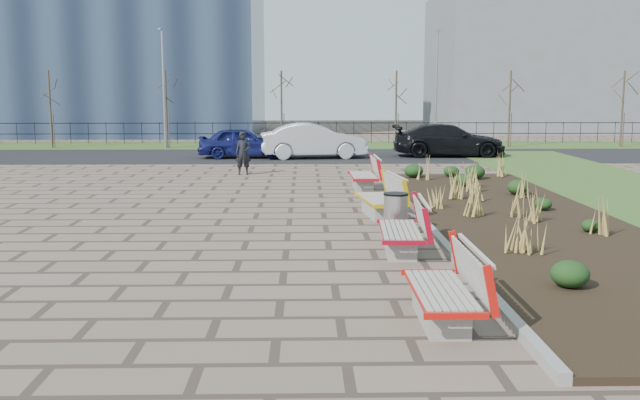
{
  "coord_description": "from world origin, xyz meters",
  "views": [
    {
      "loc": [
        1.19,
        -11.02,
        3.09
      ],
      "look_at": [
        1.5,
        3.0,
        0.9
      ],
      "focal_mm": 40.0,
      "sensor_mm": 36.0,
      "label": 1
    }
  ],
  "objects_px": {
    "bench_a": "(441,286)",
    "lamp_west": "(164,90)",
    "car_black": "(449,140)",
    "pedestrian": "(243,153)",
    "car_blue": "(243,143)",
    "car_silver": "(314,141)",
    "bench_b": "(400,227)",
    "litter_bin": "(396,215)",
    "lamp_east": "(436,90)",
    "bench_c": "(379,196)",
    "bench_d": "(363,173)"
  },
  "relations": [
    {
      "from": "bench_a",
      "to": "car_black",
      "type": "bearing_deg",
      "value": 78.65
    },
    {
      "from": "car_blue",
      "to": "car_silver",
      "type": "distance_m",
      "value": 3.17
    },
    {
      "from": "bench_c",
      "to": "bench_d",
      "type": "height_order",
      "value": "same"
    },
    {
      "from": "bench_b",
      "to": "car_silver",
      "type": "height_order",
      "value": "car_silver"
    },
    {
      "from": "bench_c",
      "to": "lamp_west",
      "type": "relative_size",
      "value": 0.35
    },
    {
      "from": "bench_c",
      "to": "car_silver",
      "type": "bearing_deg",
      "value": 88.06
    },
    {
      "from": "bench_c",
      "to": "litter_bin",
      "type": "height_order",
      "value": "bench_c"
    },
    {
      "from": "litter_bin",
      "to": "car_blue",
      "type": "height_order",
      "value": "car_blue"
    },
    {
      "from": "bench_c",
      "to": "car_blue",
      "type": "height_order",
      "value": "car_blue"
    },
    {
      "from": "car_blue",
      "to": "car_black",
      "type": "xyz_separation_m",
      "value": [
        9.38,
        0.46,
        0.06
      ]
    },
    {
      "from": "car_black",
      "to": "lamp_west",
      "type": "relative_size",
      "value": 0.85
    },
    {
      "from": "bench_c",
      "to": "car_black",
      "type": "bearing_deg",
      "value": 65.3
    },
    {
      "from": "bench_b",
      "to": "bench_c",
      "type": "relative_size",
      "value": 1.0
    },
    {
      "from": "car_black",
      "to": "lamp_east",
      "type": "relative_size",
      "value": 0.85
    },
    {
      "from": "bench_b",
      "to": "pedestrian",
      "type": "bearing_deg",
      "value": 111.04
    },
    {
      "from": "bench_c",
      "to": "bench_d",
      "type": "distance_m",
      "value": 4.75
    },
    {
      "from": "bench_c",
      "to": "car_blue",
      "type": "xyz_separation_m",
      "value": [
        -4.56,
        14.97,
        0.2
      ]
    },
    {
      "from": "lamp_west",
      "to": "lamp_east",
      "type": "height_order",
      "value": "same"
    },
    {
      "from": "pedestrian",
      "to": "car_blue",
      "type": "bearing_deg",
      "value": 89.35
    },
    {
      "from": "pedestrian",
      "to": "car_black",
      "type": "bearing_deg",
      "value": 31.82
    },
    {
      "from": "bench_a",
      "to": "lamp_west",
      "type": "distance_m",
      "value": 29.41
    },
    {
      "from": "bench_c",
      "to": "lamp_east",
      "type": "xyz_separation_m",
      "value": [
        5.0,
        19.89,
        2.54
      ]
    },
    {
      "from": "bench_b",
      "to": "bench_d",
      "type": "xyz_separation_m",
      "value": [
        0.0,
        8.67,
        0.0
      ]
    },
    {
      "from": "car_blue",
      "to": "car_black",
      "type": "distance_m",
      "value": 9.39
    },
    {
      "from": "car_silver",
      "to": "bench_c",
      "type": "bearing_deg",
      "value": 178.68
    },
    {
      "from": "pedestrian",
      "to": "lamp_east",
      "type": "height_order",
      "value": "lamp_east"
    },
    {
      "from": "litter_bin",
      "to": "bench_b",
      "type": "bearing_deg",
      "value": -94.38
    },
    {
      "from": "litter_bin",
      "to": "lamp_east",
      "type": "height_order",
      "value": "lamp_east"
    },
    {
      "from": "bench_c",
      "to": "pedestrian",
      "type": "relative_size",
      "value": 1.34
    },
    {
      "from": "car_silver",
      "to": "lamp_east",
      "type": "distance_m",
      "value": 8.52
    },
    {
      "from": "bench_d",
      "to": "lamp_west",
      "type": "xyz_separation_m",
      "value": [
        -9.0,
        15.14,
        2.54
      ]
    },
    {
      "from": "bench_a",
      "to": "bench_b",
      "type": "xyz_separation_m",
      "value": [
        0.0,
        4.07,
        0.0
      ]
    },
    {
      "from": "car_silver",
      "to": "lamp_west",
      "type": "relative_size",
      "value": 0.78
    },
    {
      "from": "car_blue",
      "to": "pedestrian",
      "type": "bearing_deg",
      "value": -177.71
    },
    {
      "from": "pedestrian",
      "to": "bench_b",
      "type": "bearing_deg",
      "value": -77.78
    },
    {
      "from": "bench_b",
      "to": "car_blue",
      "type": "xyz_separation_m",
      "value": [
        -4.56,
        18.89,
        0.2
      ]
    },
    {
      "from": "bench_b",
      "to": "bench_c",
      "type": "height_order",
      "value": "same"
    },
    {
      "from": "bench_b",
      "to": "litter_bin",
      "type": "relative_size",
      "value": 2.36
    },
    {
      "from": "car_blue",
      "to": "bench_d",
      "type": "bearing_deg",
      "value": -158.5
    },
    {
      "from": "bench_a",
      "to": "lamp_west",
      "type": "height_order",
      "value": "lamp_west"
    },
    {
      "from": "bench_a",
      "to": "bench_d",
      "type": "distance_m",
      "value": 12.74
    },
    {
      "from": "car_silver",
      "to": "car_black",
      "type": "height_order",
      "value": "car_silver"
    },
    {
      "from": "litter_bin",
      "to": "car_black",
      "type": "distance_m",
      "value": 18.3
    },
    {
      "from": "car_blue",
      "to": "lamp_east",
      "type": "distance_m",
      "value": 11.01
    },
    {
      "from": "bench_b",
      "to": "pedestrian",
      "type": "xyz_separation_m",
      "value": [
        -4.03,
        12.6,
        0.28
      ]
    },
    {
      "from": "car_silver",
      "to": "bench_b",
      "type": "bearing_deg",
      "value": 177.54
    },
    {
      "from": "car_blue",
      "to": "car_silver",
      "type": "height_order",
      "value": "car_silver"
    },
    {
      "from": "bench_b",
      "to": "bench_d",
      "type": "distance_m",
      "value": 8.67
    },
    {
      "from": "bench_a",
      "to": "lamp_east",
      "type": "xyz_separation_m",
      "value": [
        5.0,
        27.88,
        2.54
      ]
    },
    {
      "from": "pedestrian",
      "to": "lamp_west",
      "type": "bearing_deg",
      "value": 108.41
    }
  ]
}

